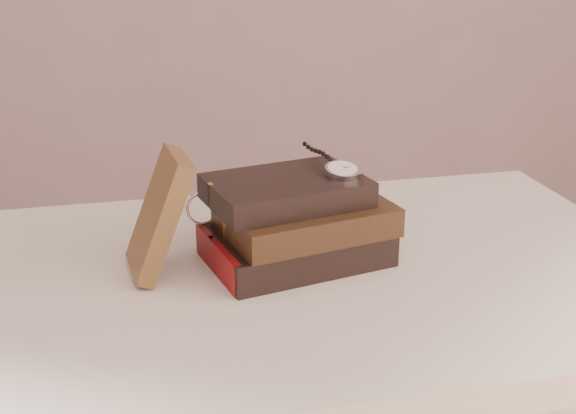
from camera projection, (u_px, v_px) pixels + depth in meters
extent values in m
cube|color=silver|center=(286.00, 282.00, 0.96)|extent=(1.00, 0.60, 0.04)
cube|color=white|center=(286.00, 322.00, 0.99)|extent=(0.88, 0.49, 0.08)
cylinder|color=white|center=(485.00, 376.00, 1.42)|extent=(0.05, 0.05, 0.71)
cube|color=black|center=(295.00, 245.00, 0.97)|extent=(0.25, 0.20, 0.04)
cube|color=#F2E9C6|center=(297.00, 244.00, 0.98)|extent=(0.24, 0.18, 0.03)
cube|color=gold|center=(211.00, 252.00, 0.95)|extent=(0.01, 0.01, 0.04)
cube|color=maroon|center=(218.00, 259.00, 0.93)|extent=(0.04, 0.14, 0.04)
cube|color=black|center=(306.00, 217.00, 0.96)|extent=(0.24, 0.19, 0.04)
cube|color=#F2E9C6|center=(308.00, 217.00, 0.96)|extent=(0.23, 0.17, 0.03)
cube|color=gold|center=(226.00, 224.00, 0.94)|extent=(0.01, 0.01, 0.04)
cube|color=black|center=(286.00, 190.00, 0.95)|extent=(0.22, 0.17, 0.03)
cube|color=#F2E9C6|center=(288.00, 190.00, 0.95)|extent=(0.21, 0.16, 0.03)
cube|color=gold|center=(211.00, 196.00, 0.93)|extent=(0.01, 0.01, 0.03)
cube|color=#442E1A|center=(159.00, 215.00, 0.92)|extent=(0.09, 0.11, 0.16)
cylinder|color=silver|center=(343.00, 171.00, 0.95)|extent=(0.06, 0.06, 0.02)
cylinder|color=white|center=(343.00, 168.00, 0.95)|extent=(0.05, 0.05, 0.01)
torus|color=silver|center=(343.00, 169.00, 0.95)|extent=(0.05, 0.05, 0.01)
cylinder|color=silver|center=(333.00, 166.00, 0.97)|extent=(0.01, 0.01, 0.01)
cube|color=black|center=(341.00, 166.00, 0.95)|extent=(0.00, 0.01, 0.00)
cube|color=black|center=(346.00, 167.00, 0.95)|extent=(0.01, 0.00, 0.00)
sphere|color=black|center=(331.00, 160.00, 0.98)|extent=(0.01, 0.01, 0.01)
sphere|color=black|center=(327.00, 157.00, 0.99)|extent=(0.01, 0.01, 0.01)
sphere|color=black|center=(323.00, 154.00, 1.00)|extent=(0.01, 0.01, 0.01)
sphere|color=black|center=(319.00, 152.00, 1.01)|extent=(0.01, 0.01, 0.01)
sphere|color=black|center=(316.00, 151.00, 1.02)|extent=(0.01, 0.01, 0.01)
sphere|color=black|center=(312.00, 149.00, 1.03)|extent=(0.01, 0.01, 0.01)
sphere|color=black|center=(308.00, 147.00, 1.04)|extent=(0.01, 0.01, 0.01)
sphere|color=black|center=(305.00, 144.00, 1.05)|extent=(0.01, 0.01, 0.01)
torus|color=silver|center=(202.00, 208.00, 0.98)|extent=(0.05, 0.02, 0.04)
torus|color=silver|center=(237.00, 203.00, 1.00)|extent=(0.05, 0.02, 0.04)
cylinder|color=silver|center=(220.00, 204.00, 0.99)|extent=(0.01, 0.01, 0.00)
cylinder|color=silver|center=(176.00, 202.00, 1.02)|extent=(0.02, 0.10, 0.02)
cylinder|color=silver|center=(237.00, 193.00, 1.05)|extent=(0.02, 0.10, 0.02)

